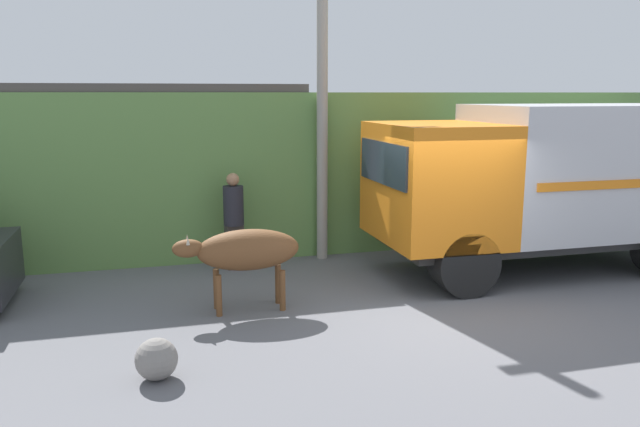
% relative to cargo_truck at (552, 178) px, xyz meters
% --- Properties ---
extents(ground_plane, '(60.00, 60.00, 0.00)m').
position_rel_cargo_truck_xyz_m(ground_plane, '(-2.60, -1.25, -1.70)').
color(ground_plane, slate).
extents(hillside_embankment, '(32.00, 6.17, 3.21)m').
position_rel_cargo_truck_xyz_m(hillside_embankment, '(-2.60, 5.15, -0.10)').
color(hillside_embankment, '#608C47').
rests_on(hillside_embankment, ground_plane).
extents(building_backdrop, '(5.64, 2.70, 3.36)m').
position_rel_cargo_truck_xyz_m(building_backdrop, '(-6.78, 3.47, -0.01)').
color(building_backdrop, '#99ADB7').
rests_on(building_backdrop, ground_plane).
extents(cargo_truck, '(6.32, 2.43, 2.99)m').
position_rel_cargo_truck_xyz_m(cargo_truck, '(0.00, 0.00, 0.00)').
color(cargo_truck, '#2D2D2D').
rests_on(cargo_truck, ground_plane).
extents(brown_cow, '(1.86, 0.61, 1.23)m').
position_rel_cargo_truck_xyz_m(brown_cow, '(-5.65, -0.72, -0.80)').
color(brown_cow, brown).
rests_on(brown_cow, ground_plane).
extents(pedestrian_on_hill, '(0.44, 0.44, 1.78)m').
position_rel_cargo_truck_xyz_m(pedestrian_on_hill, '(-5.53, 1.56, -0.73)').
color(pedestrian_on_hill, '#38332D').
rests_on(pedestrian_on_hill, ground_plane).
extents(utility_pole, '(0.90, 0.21, 6.32)m').
position_rel_cargo_truck_xyz_m(utility_pole, '(-3.77, 1.87, 1.58)').
color(utility_pole, '#9E998E').
rests_on(utility_pole, ground_plane).
extents(roadside_rock, '(0.48, 0.48, 0.48)m').
position_rel_cargo_truck_xyz_m(roadside_rock, '(-6.98, -2.76, -1.46)').
color(roadside_rock, gray).
rests_on(roadside_rock, ground_plane).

